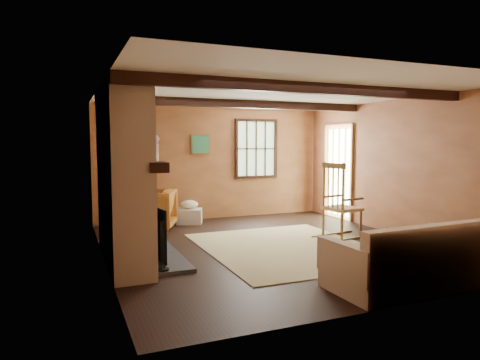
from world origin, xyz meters
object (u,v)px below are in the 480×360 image
laundry_basket (189,216)px  armchair (151,210)px  rocking_chair (340,206)px  sofa (411,263)px  fireplace (124,182)px

laundry_basket → armchair: (-0.83, -0.36, 0.23)m
rocking_chair → sofa: 2.55m
laundry_basket → armchair: size_ratio=0.59×
laundry_basket → armchair: bearing=-156.4°
rocking_chair → armchair: size_ratio=1.55×
rocking_chair → fireplace: bearing=81.3°
fireplace → sofa: fireplace is taller
sofa → armchair: bearing=114.3°
laundry_basket → armchair: 0.94m
sofa → laundry_basket: size_ratio=3.86×
fireplace → laundry_basket: bearing=56.2°
fireplace → armchair: bearing=69.8°
rocking_chair → armchair: 3.45m
rocking_chair → laundry_basket: (-2.06, 2.23, -0.40)m
fireplace → laundry_basket: fireplace is taller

